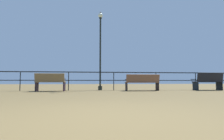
% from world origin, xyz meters
% --- Properties ---
extents(ground_plane, '(60.00, 60.00, 0.00)m').
position_xyz_m(ground_plane, '(0.00, 0.00, 0.00)').
color(ground_plane, brown).
extents(pier_railing, '(21.91, 0.05, 1.00)m').
position_xyz_m(pier_railing, '(-0.00, 7.09, 0.75)').
color(pier_railing, black).
rests_on(pier_railing, ground_plane).
extents(bench_near_left, '(1.42, 0.68, 0.87)m').
position_xyz_m(bench_near_left, '(-2.00, 6.43, 0.49)').
color(bench_near_left, brown).
rests_on(bench_near_left, ground_plane).
extents(bench_near_right, '(1.75, 0.64, 0.84)m').
position_xyz_m(bench_near_right, '(2.63, 6.42, 0.48)').
color(bench_near_right, brown).
rests_on(bench_near_right, ground_plane).
extents(bench_far_right, '(1.62, 0.78, 0.96)m').
position_xyz_m(bench_far_right, '(6.39, 6.41, 0.52)').
color(bench_far_right, black).
rests_on(bench_far_right, ground_plane).
extents(lamppost_center, '(0.27, 0.27, 4.49)m').
position_xyz_m(lamppost_center, '(0.48, 7.30, 2.48)').
color(lamppost_center, black).
rests_on(lamppost_center, ground_plane).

